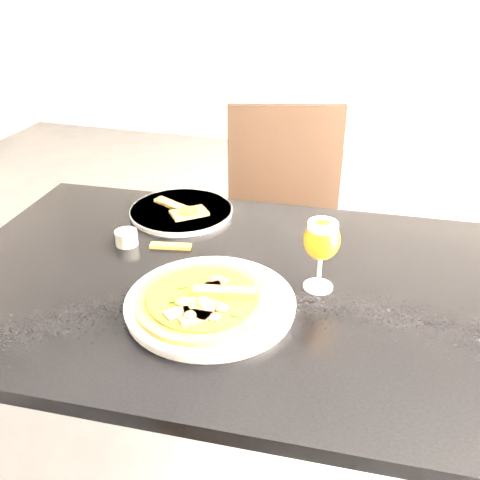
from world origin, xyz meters
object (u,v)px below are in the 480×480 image
(dining_table, at_px, (221,312))
(pizza, at_px, (204,299))
(chair_far, at_px, (285,230))
(beer_glass, at_px, (322,240))

(dining_table, bearing_deg, pizza, -89.77)
(pizza, bearing_deg, chair_far, 90.48)
(chair_far, distance_m, pizza, 0.89)
(chair_far, xyz_separation_m, pizza, (0.01, -0.84, 0.28))
(chair_far, relative_size, beer_glass, 5.85)
(pizza, bearing_deg, beer_glass, 35.28)
(chair_far, height_order, beer_glass, chair_far)
(beer_glass, bearing_deg, dining_table, -174.13)
(dining_table, xyz_separation_m, pizza, (0.01, -0.12, 0.12))
(dining_table, bearing_deg, beer_glass, 2.67)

